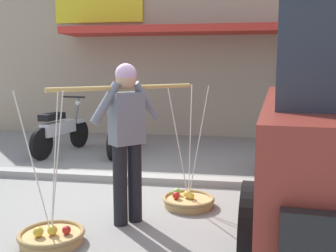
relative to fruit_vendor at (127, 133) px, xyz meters
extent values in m
plane|color=gray|center=(-0.41, 0.83, -0.98)|extent=(90.00, 90.00, 0.00)
cube|color=gray|center=(-0.41, 1.53, -0.93)|extent=(20.00, 0.24, 0.10)
cylinder|color=black|center=(0.06, 0.07, -0.55)|extent=(0.15, 0.15, 0.86)
cylinder|color=black|center=(-0.06, -0.07, -0.55)|extent=(0.15, 0.15, 0.86)
cube|color=slate|center=(0.00, 0.00, 0.15)|extent=(0.38, 0.38, 0.54)
sphere|color=tan|center=(0.00, 0.00, 0.56)|extent=(0.21, 0.21, 0.21)
sphere|color=#D1A8CC|center=(0.00, 0.00, 0.61)|extent=(0.22, 0.22, 0.22)
cylinder|color=slate|center=(0.17, 0.17, 0.32)|extent=(0.30, 0.31, 0.43)
cylinder|color=slate|center=(-0.17, -0.17, 0.32)|extent=(0.30, 0.31, 0.43)
cylinder|color=tan|center=(0.00, 0.00, 0.47)|extent=(1.19, 1.26, 0.04)
cylinder|color=tan|center=(0.58, 0.61, -0.93)|extent=(0.58, 0.58, 0.09)
torus|color=olive|center=(0.58, 0.61, -0.88)|extent=(0.63, 0.63, 0.05)
sphere|color=yellow|center=(0.57, 0.65, -0.84)|extent=(0.10, 0.10, 0.10)
sphere|color=#77B846|center=(0.43, 0.73, -0.84)|extent=(0.09, 0.09, 0.09)
sphere|color=gold|center=(0.62, 0.61, -0.85)|extent=(0.08, 0.08, 0.08)
sphere|color=red|center=(0.44, 0.58, -0.84)|extent=(0.09, 0.09, 0.09)
cylinder|color=silver|center=(0.58, 0.75, -0.21)|extent=(0.01, 0.28, 1.36)
cylinder|color=silver|center=(0.47, 0.55, -0.21)|extent=(0.24, 0.15, 1.36)
cylinder|color=silver|center=(0.70, 0.55, -0.21)|extent=(0.24, 0.15, 1.36)
cylinder|color=tan|center=(-0.58, -0.61, -0.93)|extent=(0.58, 0.58, 0.09)
torus|color=olive|center=(-0.58, -0.61, -0.88)|extent=(0.63, 0.63, 0.05)
sphere|color=#B2201C|center=(-0.44, -0.59, -0.85)|extent=(0.08, 0.08, 0.08)
sphere|color=gold|center=(-0.56, -0.63, -0.84)|extent=(0.09, 0.09, 0.09)
sphere|color=gold|center=(-0.67, -0.69, -0.84)|extent=(0.10, 0.10, 0.10)
cylinder|color=silver|center=(-0.58, -0.48, -0.21)|extent=(0.01, 0.28, 1.36)
cylinder|color=silver|center=(-0.70, -0.68, -0.21)|extent=(0.24, 0.15, 1.36)
cylinder|color=silver|center=(-0.47, -0.68, -0.21)|extent=(0.24, 0.15, 1.36)
cylinder|color=black|center=(-2.10, 3.83, -0.69)|extent=(0.18, 0.58, 0.58)
cylinder|color=black|center=(-2.33, 2.61, -0.69)|extent=(0.18, 0.58, 0.58)
cube|color=silver|center=(-2.10, 3.83, -0.43)|extent=(0.19, 0.30, 0.06)
cube|color=silver|center=(-2.23, 3.12, -0.47)|extent=(0.36, 0.92, 0.24)
cube|color=black|center=(-2.26, 2.95, -0.23)|extent=(0.32, 0.59, 0.12)
cylinder|color=slate|center=(-2.12, 3.73, -0.30)|extent=(0.11, 0.30, 0.76)
cylinder|color=black|center=(-2.13, 3.66, 0.09)|extent=(0.54, 0.13, 0.04)
sphere|color=silver|center=(-2.10, 3.81, -0.05)|extent=(0.11, 0.11, 0.11)
cylinder|color=black|center=(-1.11, 4.06, -0.69)|extent=(0.11, 0.58, 0.58)
cylinder|color=black|center=(-1.05, 2.82, -0.69)|extent=(0.11, 0.58, 0.58)
cube|color=#19663D|center=(-1.11, 4.06, -0.43)|extent=(0.15, 0.29, 0.06)
cube|color=#19663D|center=(-1.08, 3.34, -0.47)|extent=(0.24, 0.91, 0.24)
cube|color=black|center=(-1.07, 3.16, -0.23)|extent=(0.24, 0.57, 0.12)
cylinder|color=slate|center=(-1.10, 3.96, -0.30)|extent=(0.07, 0.30, 0.76)
cylinder|color=black|center=(-1.10, 3.88, 0.09)|extent=(0.54, 0.06, 0.04)
sphere|color=silver|center=(-1.11, 4.04, -0.05)|extent=(0.11, 0.11, 0.11)
cylinder|color=black|center=(1.30, -0.88, -0.60)|extent=(0.33, 0.78, 0.76)
cylinder|color=black|center=(1.58, 2.02, -0.60)|extent=(0.33, 0.78, 0.76)
cube|color=tan|center=(0.71, 8.13, 1.12)|extent=(13.00, 5.00, 4.20)
cube|color=red|center=(0.71, 5.13, 1.52)|extent=(7.15, 1.00, 0.16)
cube|color=yellow|center=(-2.22, 5.58, 2.22)|extent=(2.20, 0.08, 0.90)
cube|color=black|center=(2.66, 5.61, 0.02)|extent=(1.10, 0.06, 2.00)
camera|label=1|loc=(1.10, -3.94, 0.67)|focal=42.39mm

